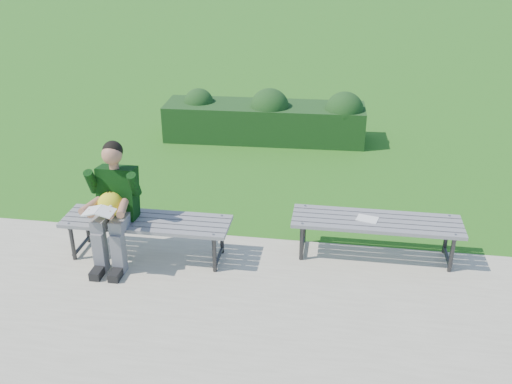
{
  "coord_description": "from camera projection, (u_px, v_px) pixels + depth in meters",
  "views": [
    {
      "loc": [
        1.1,
        -5.69,
        3.35
      ],
      "look_at": [
        0.28,
        -0.31,
        0.76
      ],
      "focal_mm": 40.0,
      "sensor_mm": 36.0,
      "label": 1
    }
  ],
  "objects": [
    {
      "name": "bench_left",
      "position": [
        147.0,
        224.0,
        6.1
      ],
      "size": [
        1.8,
        0.5,
        0.46
      ],
      "color": "slate",
      "rests_on": "walkway"
    },
    {
      "name": "seated_boy",
      "position": [
        113.0,
        201.0,
        5.93
      ],
      "size": [
        0.56,
        0.76,
        1.31
      ],
      "color": "gray",
      "rests_on": "walkway"
    },
    {
      "name": "hedge",
      "position": [
        270.0,
        118.0,
        9.51
      ],
      "size": [
        3.34,
        0.95,
        0.89
      ],
      "color": "#113E10",
      "rests_on": "ground"
    },
    {
      "name": "walkway",
      "position": [
        201.0,
        333.0,
        5.11
      ],
      "size": [
        30.0,
        3.5,
        0.02
      ],
      "color": "beige",
      "rests_on": "ground"
    },
    {
      "name": "bench_right",
      "position": [
        376.0,
        224.0,
        6.1
      ],
      "size": [
        1.8,
        0.5,
        0.46
      ],
      "color": "slate",
      "rests_on": "walkway"
    },
    {
      "name": "ground",
      "position": [
        236.0,
        237.0,
        6.67
      ],
      "size": [
        80.0,
        80.0,
        0.0
      ],
      "color": "#2A7D17",
      "rests_on": "ground"
    },
    {
      "name": "paper_sheet",
      "position": [
        367.0,
        219.0,
        6.09
      ],
      "size": [
        0.25,
        0.21,
        0.01
      ],
      "color": "white",
      "rests_on": "bench_right"
    }
  ]
}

